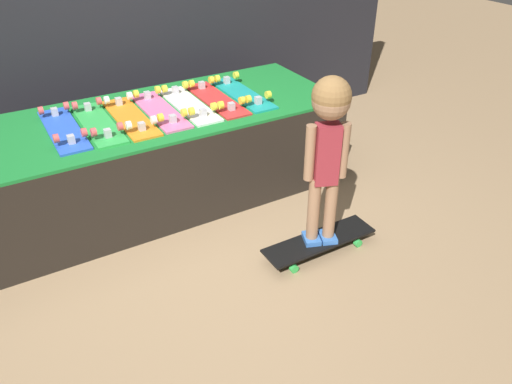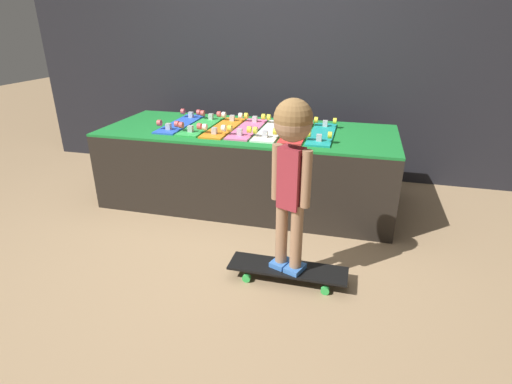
# 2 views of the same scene
# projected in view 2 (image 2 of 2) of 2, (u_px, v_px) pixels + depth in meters

# --- Properties ---
(ground_plane) EXTENTS (16.00, 16.00, 0.00)m
(ground_plane) POSITION_uv_depth(u_px,v_px,m) (226.00, 234.00, 3.08)
(ground_plane) COLOR #9E7F5B
(back_wall) EXTENTS (5.32, 0.10, 2.26)m
(back_wall) POSITION_uv_depth(u_px,v_px,m) (272.00, 63.00, 4.01)
(back_wall) COLOR black
(back_wall) RESTS_ON ground_plane
(display_rack) EXTENTS (2.48, 0.98, 0.66)m
(display_rack) POSITION_uv_depth(u_px,v_px,m) (248.00, 166.00, 3.54)
(display_rack) COLOR black
(display_rack) RESTS_ON ground_plane
(skateboard_blue_on_rack) EXTENTS (0.19, 0.72, 0.09)m
(skateboard_blue_on_rack) POSITION_uv_depth(u_px,v_px,m) (181.00, 123.00, 3.56)
(skateboard_blue_on_rack) COLOR blue
(skateboard_blue_on_rack) RESTS_ON display_rack
(skateboard_green_on_rack) EXTENTS (0.19, 0.72, 0.09)m
(skateboard_green_on_rack) POSITION_uv_depth(u_px,v_px,m) (201.00, 125.00, 3.49)
(skateboard_green_on_rack) COLOR green
(skateboard_green_on_rack) RESTS_ON display_rack
(skateboard_orange_on_rack) EXTENTS (0.19, 0.72, 0.09)m
(skateboard_orange_on_rack) POSITION_uv_depth(u_px,v_px,m) (224.00, 127.00, 3.43)
(skateboard_orange_on_rack) COLOR orange
(skateboard_orange_on_rack) RESTS_ON display_rack
(skateboard_pink_on_rack) EXTENTS (0.19, 0.72, 0.09)m
(skateboard_pink_on_rack) POSITION_uv_depth(u_px,v_px,m) (248.00, 128.00, 3.39)
(skateboard_pink_on_rack) COLOR pink
(skateboard_pink_on_rack) RESTS_ON display_rack
(skateboard_white_on_rack) EXTENTS (0.19, 0.72, 0.09)m
(skateboard_white_on_rack) POSITION_uv_depth(u_px,v_px,m) (272.00, 129.00, 3.34)
(skateboard_white_on_rack) COLOR white
(skateboard_white_on_rack) RESTS_ON display_rack
(skateboard_red_on_rack) EXTENTS (0.19, 0.72, 0.09)m
(skateboard_red_on_rack) POSITION_uv_depth(u_px,v_px,m) (297.00, 131.00, 3.29)
(skateboard_red_on_rack) COLOR red
(skateboard_red_on_rack) RESTS_ON display_rack
(skateboard_teal_on_rack) EXTENTS (0.19, 0.72, 0.09)m
(skateboard_teal_on_rack) POSITION_uv_depth(u_px,v_px,m) (322.00, 133.00, 3.24)
(skateboard_teal_on_rack) COLOR teal
(skateboard_teal_on_rack) RESTS_ON display_rack
(skateboard_on_floor) EXTENTS (0.75, 0.20, 0.09)m
(skateboard_on_floor) POSITION_uv_depth(u_px,v_px,m) (288.00, 270.00, 2.51)
(skateboard_on_floor) COLOR black
(skateboard_on_floor) RESTS_ON ground_plane
(child) EXTENTS (0.24, 0.21, 1.05)m
(child) POSITION_uv_depth(u_px,v_px,m) (292.00, 155.00, 2.22)
(child) COLOR #3870C6
(child) RESTS_ON skateboard_on_floor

